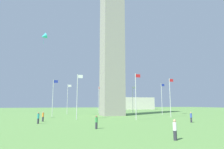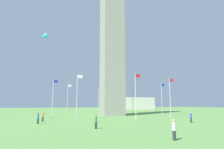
# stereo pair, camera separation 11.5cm
# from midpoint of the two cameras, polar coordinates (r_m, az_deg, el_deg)

# --- Properties ---
(ground_plane) EXTENTS (260.00, 260.00, 0.00)m
(ground_plane) POSITION_cam_midpoint_polar(r_m,az_deg,el_deg) (52.89, 0.06, -11.84)
(ground_plane) COLOR #609347
(obelisk_monument) EXTENTS (5.62, 5.62, 51.10)m
(obelisk_monument) POSITION_cam_midpoint_polar(r_m,az_deg,el_deg) (57.42, 0.06, 14.54)
(obelisk_monument) COLOR gray
(obelisk_monument) RESTS_ON ground
(flagpole_n) EXTENTS (1.12, 0.14, 8.99)m
(flagpole_n) POSITION_cam_midpoint_polar(r_m,az_deg,el_deg) (59.27, 14.35, -6.49)
(flagpole_n) COLOR silver
(flagpole_n) RESTS_ON ground
(flagpole_ne) EXTENTS (1.12, 0.14, 8.99)m
(flagpole_ne) POSITION_cam_midpoint_polar(r_m,az_deg,el_deg) (66.72, 6.16, -6.91)
(flagpole_ne) COLOR silver
(flagpole_ne) RESTS_ON ground
(flagpole_e) EXTENTS (1.12, 0.14, 8.99)m
(flagpole_e) POSITION_cam_midpoint_polar(r_m,az_deg,el_deg) (67.48, -3.84, -6.96)
(flagpole_e) COLOR silver
(flagpole_e) RESTS_ON ground
(flagpole_se) EXTENTS (1.12, 0.14, 8.99)m
(flagpole_se) POSITION_cam_midpoint_polar(r_m,az_deg,el_deg) (61.32, -12.69, -6.61)
(flagpole_se) COLOR silver
(flagpole_se) RESTS_ON ground
(flagpole_s) EXTENTS (1.12, 0.14, 8.99)m
(flagpole_s) POSITION_cam_midpoint_polar(r_m,az_deg,el_deg) (50.36, -16.68, -6.07)
(flagpole_s) COLOR silver
(flagpole_s) RESTS_ON ground
(flagpole_sw) EXTENTS (1.12, 0.14, 8.99)m
(flagpole_sw) POSITION_cam_midpoint_polar(r_m,az_deg,el_deg) (39.97, -9.97, -5.74)
(flagpole_sw) COLOR silver
(flagpole_sw) RESTS_ON ground
(flagpole_w) EXTENTS (1.12, 0.14, 8.99)m
(flagpole_w) POSITION_cam_midpoint_polar(r_m,az_deg,el_deg) (38.67, 7.02, -5.71)
(flagpole_w) COLOR silver
(flagpole_w) RESTS_ON ground
(flagpole_nw) EXTENTS (1.12, 0.14, 8.99)m
(flagpole_nw) POSITION_cam_midpoint_polar(r_m,az_deg,el_deg) (47.84, 16.61, -5.96)
(flagpole_nw) COLOR silver
(flagpole_nw) RESTS_ON ground
(person_white_shirt) EXTENTS (0.32, 0.32, 1.72)m
(person_white_shirt) POSITION_cam_midpoint_polar(r_m,az_deg,el_deg) (17.85, 17.75, -15.07)
(person_white_shirt) COLOR #2D2D38
(person_white_shirt) RESTS_ON ground
(person_teal_shirt) EXTENTS (0.32, 0.32, 1.75)m
(person_teal_shirt) POSITION_cam_midpoint_polar(r_m,az_deg,el_deg) (33.01, -20.60, -11.74)
(person_teal_shirt) COLOR #2D2D38
(person_teal_shirt) RESTS_ON ground
(person_orange_shirt) EXTENTS (0.32, 0.32, 1.71)m
(person_orange_shirt) POSITION_cam_midpoint_polar(r_m,az_deg,el_deg) (36.81, -19.38, -11.45)
(person_orange_shirt) COLOR #2D2D38
(person_orange_shirt) RESTS_ON ground
(person_blue_shirt) EXTENTS (0.32, 0.32, 1.72)m
(person_blue_shirt) POSITION_cam_midpoint_polar(r_m,az_deg,el_deg) (35.46, 22.02, -11.43)
(person_blue_shirt) COLOR #2D2D38
(person_blue_shirt) RESTS_ON ground
(person_green_shirt) EXTENTS (0.32, 0.32, 1.62)m
(person_green_shirt) POSITION_cam_midpoint_polar(r_m,az_deg,el_deg) (24.71, -4.57, -13.65)
(person_green_shirt) COLOR #2D2D38
(person_green_shirt) RESTS_ON ground
(kite_cyan_delta) EXTENTS (1.72, 1.45, 2.71)m
(kite_cyan_delta) POSITION_cam_midpoint_polar(r_m,az_deg,el_deg) (49.35, -19.10, 10.44)
(kite_cyan_delta) COLOR #33C6D1
(distant_building) EXTENTS (28.07, 13.42, 6.79)m
(distant_building) POSITION_cam_midpoint_polar(r_m,az_deg,el_deg) (116.50, 4.65, -8.37)
(distant_building) COLOR beige
(distant_building) RESTS_ON ground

